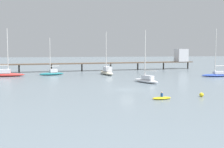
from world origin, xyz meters
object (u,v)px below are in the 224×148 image
pier (136,60)px  sailboat_cream (107,71)px  sailboat_white (146,79)px  mooring_buoy_mid (202,95)px  dinghy_yellow (162,98)px  sailboat_teal (52,73)px  sailboat_blue (217,74)px  sailboat_red (6,73)px

pier → sailboat_cream: sailboat_cream is taller
sailboat_white → mooring_buoy_mid: size_ratio=16.82×
dinghy_yellow → mooring_buoy_mid: (6.88, 0.96, 0.14)m
sailboat_white → sailboat_cream: bearing=104.3°
sailboat_teal → mooring_buoy_mid: 48.64m
pier → sailboat_blue: size_ratio=5.60×
sailboat_teal → sailboat_red: 12.24m
sailboat_red → mooring_buoy_mid: sailboat_red is taller
pier → sailboat_white: bearing=-101.1°
mooring_buoy_mid → sailboat_white: bearing=98.7°
pier → sailboat_white: (-7.49, -38.04, -2.80)m
pier → mooring_buoy_mid: 58.32m
sailboat_red → sailboat_cream: bearing=2.1°
sailboat_blue → mooring_buoy_mid: (-19.56, -30.41, -0.36)m
sailboat_blue → dinghy_yellow: sailboat_blue is taller
sailboat_cream → sailboat_red: bearing=-177.9°
dinghy_yellow → mooring_buoy_mid: size_ratio=4.68×
sailboat_white → mooring_buoy_mid: (3.07, -20.03, -0.43)m
sailboat_cream → dinghy_yellow: size_ratio=3.82×
sailboat_teal → sailboat_red: bearing=-171.1°
sailboat_teal → sailboat_blue: 45.18m
pier → sailboat_red: 44.32m
sailboat_cream → mooring_buoy_mid: size_ratio=17.87×
pier → sailboat_blue: (15.14, -27.66, -2.87)m
sailboat_cream → sailboat_teal: sailboat_cream is taller
sailboat_blue → sailboat_teal: bearing=164.8°
sailboat_red → mooring_buoy_mid: 54.19m
sailboat_cream → sailboat_red: (-27.60, -0.99, -0.11)m
sailboat_cream → dinghy_yellow: (1.64, -42.35, -0.72)m
sailboat_cream → sailboat_blue: sailboat_blue is taller
sailboat_white → sailboat_blue: bearing=24.6°
sailboat_blue → sailboat_white: sailboat_blue is taller
sailboat_blue → sailboat_white: size_ratio=1.11×
sailboat_red → sailboat_blue: size_ratio=1.01×
pier → dinghy_yellow: pier is taller
sailboat_red → sailboat_white: bearing=-31.6°
sailboat_cream → sailboat_teal: 15.53m
sailboat_teal → dinghy_yellow: 46.53m
dinghy_yellow → mooring_buoy_mid: dinghy_yellow is taller
sailboat_blue → mooring_buoy_mid: 36.16m
sailboat_red → sailboat_blue: sailboat_red is taller
sailboat_white → dinghy_yellow: (-3.80, -20.99, -0.57)m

